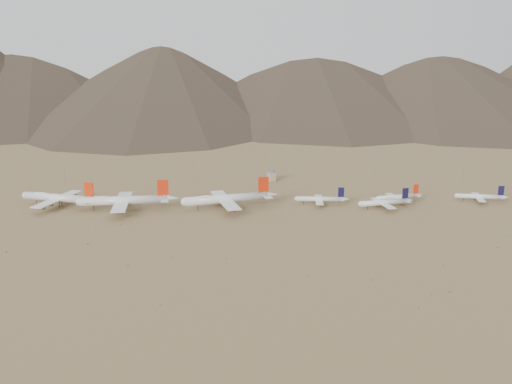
{
  "coord_description": "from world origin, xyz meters",
  "views": [
    {
      "loc": [
        -6.41,
        -401.87,
        120.56
      ],
      "look_at": [
        11.83,
        30.0,
        11.8
      ],
      "focal_mm": 40.0,
      "sensor_mm": 36.0,
      "label": 1
    }
  ],
  "objects_px": {
    "narrowbody_b": "(385,202)",
    "control_tower": "(271,175)",
    "widebody_centre": "(124,200)",
    "widebody_east": "(227,199)",
    "widebody_west": "(59,198)",
    "narrowbody_a": "(321,199)"
  },
  "relations": [
    {
      "from": "widebody_centre",
      "to": "control_tower",
      "type": "bearing_deg",
      "value": 34.64
    },
    {
      "from": "widebody_east",
      "to": "widebody_west",
      "type": "bearing_deg",
      "value": 161.1
    },
    {
      "from": "widebody_east",
      "to": "control_tower",
      "type": "relative_size",
      "value": 6.37
    },
    {
      "from": "widebody_centre",
      "to": "widebody_east",
      "type": "relative_size",
      "value": 1.02
    },
    {
      "from": "widebody_west",
      "to": "widebody_east",
      "type": "bearing_deg",
      "value": 13.61
    },
    {
      "from": "control_tower",
      "to": "widebody_centre",
      "type": "bearing_deg",
      "value": -141.03
    },
    {
      "from": "widebody_east",
      "to": "narrowbody_a",
      "type": "height_order",
      "value": "widebody_east"
    },
    {
      "from": "widebody_west",
      "to": "widebody_east",
      "type": "xyz_separation_m",
      "value": [
        131.64,
        -10.31,
        0.66
      ]
    },
    {
      "from": "widebody_west",
      "to": "control_tower",
      "type": "relative_size",
      "value": 5.76
    },
    {
      "from": "widebody_west",
      "to": "widebody_centre",
      "type": "xyz_separation_m",
      "value": [
        52.93,
        -12.33,
        0.67
      ]
    },
    {
      "from": "widebody_centre",
      "to": "widebody_east",
      "type": "bearing_deg",
      "value": -2.86
    },
    {
      "from": "widebody_east",
      "to": "narrowbody_b",
      "type": "xyz_separation_m",
      "value": [
        122.78,
        -5.26,
        -3.01
      ]
    },
    {
      "from": "narrowbody_b",
      "to": "control_tower",
      "type": "relative_size",
      "value": 3.84
    },
    {
      "from": "narrowbody_b",
      "to": "control_tower",
      "type": "bearing_deg",
      "value": 118.19
    },
    {
      "from": "widebody_east",
      "to": "control_tower",
      "type": "xyz_separation_m",
      "value": [
        40.86,
        94.69,
        -2.68
      ]
    },
    {
      "from": "widebody_west",
      "to": "narrowbody_a",
      "type": "bearing_deg",
      "value": 17.43
    },
    {
      "from": "narrowbody_a",
      "to": "narrowbody_b",
      "type": "relative_size",
      "value": 0.94
    },
    {
      "from": "widebody_west",
      "to": "widebody_centre",
      "type": "height_order",
      "value": "widebody_centre"
    },
    {
      "from": "widebody_centre",
      "to": "widebody_west",
      "type": "bearing_deg",
      "value": 162.57
    },
    {
      "from": "widebody_east",
      "to": "control_tower",
      "type": "bearing_deg",
      "value": 52.23
    },
    {
      "from": "widebody_centre",
      "to": "narrowbody_b",
      "type": "distance_m",
      "value": 201.54
    },
    {
      "from": "widebody_centre",
      "to": "narrowbody_b",
      "type": "relative_size",
      "value": 1.7
    }
  ]
}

